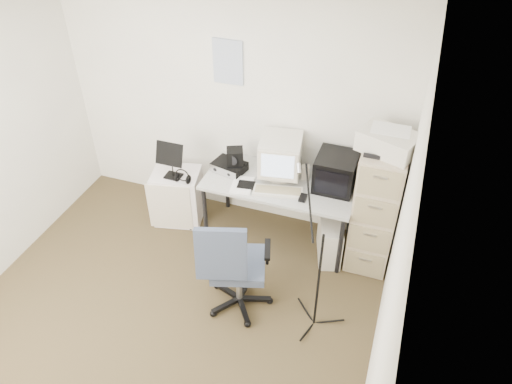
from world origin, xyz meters
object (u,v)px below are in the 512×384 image
(desk, at_px, (279,210))
(side_cart, at_px, (178,196))
(office_chair, at_px, (238,263))
(filing_cabinet, at_px, (376,206))

(desk, height_order, side_cart, desk)
(desk, bearing_deg, office_chair, -94.44)
(filing_cabinet, xyz_separation_m, office_chair, (-1.03, -1.01, -0.13))
(filing_cabinet, xyz_separation_m, desk, (-0.95, -0.03, -0.29))
(office_chair, relative_size, side_cart, 1.70)
(side_cart, bearing_deg, desk, -9.58)
(desk, relative_size, side_cart, 2.45)
(desk, bearing_deg, filing_cabinet, 1.81)
(filing_cabinet, distance_m, desk, 0.99)
(desk, distance_m, office_chair, 1.00)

